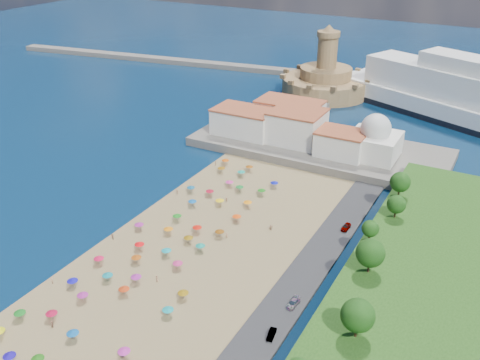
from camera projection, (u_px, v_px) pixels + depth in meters
The scene contains 11 objects.
ground at pixel (181, 242), 138.61m from camera, with size 700.00×700.00×0.00m, color #071938.
terrace at pixel (319, 147), 191.11m from camera, with size 90.00×36.00×3.00m, color #59544C.
jetty at pixel (300, 110), 228.19m from camera, with size 18.00×70.00×2.40m, color #59544C.
breakwater at pixel (172, 61), 305.44m from camera, with size 200.00×7.00×2.60m, color #59544C.
waterfront_buildings at pixel (287, 124), 194.35m from camera, with size 57.00×29.00×11.00m.
domed_building at pixel (375, 140), 177.66m from camera, with size 16.00×16.00×15.00m.
fortress at pixel (325, 81), 249.35m from camera, with size 40.00×40.00×32.40m.
beach_parasols at pixel (150, 255), 129.40m from camera, with size 30.16×115.13×2.20m.
beachgoers at pixel (171, 242), 136.73m from camera, with size 35.41×98.04×1.85m.
parked_cars at pixel (313, 274), 123.83m from camera, with size 2.05×50.26×1.41m.
hillside_trees at pixel (354, 281), 106.94m from camera, with size 14.71×103.17×8.15m.
Camera 1 is at (69.40, -95.40, 76.10)m, focal length 40.00 mm.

